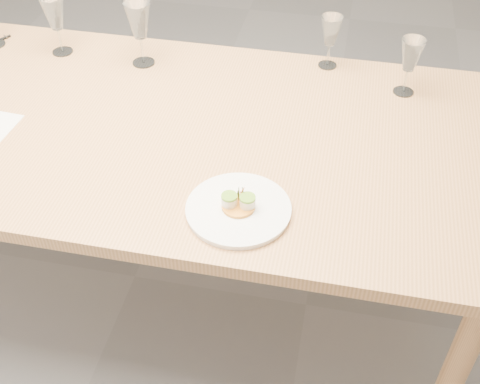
% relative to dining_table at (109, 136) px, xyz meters
% --- Properties ---
extents(ground, '(7.00, 7.00, 0.00)m').
position_rel_dining_table_xyz_m(ground, '(0.00, 0.00, -0.68)').
color(ground, slate).
rests_on(ground, ground).
extents(dining_table, '(2.40, 1.00, 0.75)m').
position_rel_dining_table_xyz_m(dining_table, '(0.00, 0.00, 0.00)').
color(dining_table, tan).
rests_on(dining_table, ground).
extents(dinner_plate, '(0.27, 0.27, 0.07)m').
position_rel_dining_table_xyz_m(dinner_plate, '(0.48, -0.32, 0.08)').
color(dinner_plate, white).
rests_on(dinner_plate, dining_table).
extents(wine_glass_1, '(0.08, 0.08, 0.20)m').
position_rel_dining_table_xyz_m(wine_glass_1, '(-0.29, 0.34, 0.21)').
color(wine_glass_1, white).
rests_on(wine_glass_1, dining_table).
extents(wine_glass_2, '(0.09, 0.09, 0.22)m').
position_rel_dining_table_xyz_m(wine_glass_2, '(0.01, 0.33, 0.22)').
color(wine_glass_2, white).
rests_on(wine_glass_2, dining_table).
extents(wine_glass_3, '(0.07, 0.07, 0.18)m').
position_rel_dining_table_xyz_m(wine_glass_3, '(0.63, 0.44, 0.19)').
color(wine_glass_3, white).
rests_on(wine_glass_3, dining_table).
extents(wine_glass_4, '(0.07, 0.07, 0.19)m').
position_rel_dining_table_xyz_m(wine_glass_4, '(0.88, 0.32, 0.20)').
color(wine_glass_4, white).
rests_on(wine_glass_4, dining_table).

